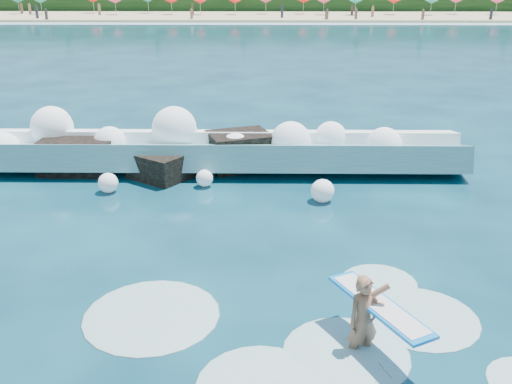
% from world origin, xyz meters
% --- Properties ---
extents(ground, '(200.00, 200.00, 0.00)m').
position_xyz_m(ground, '(0.00, 0.00, 0.00)').
color(ground, '#072A3E').
rests_on(ground, ground).
extents(beach, '(140.00, 20.00, 0.40)m').
position_xyz_m(beach, '(0.00, 78.00, 0.20)').
color(beach, tan).
rests_on(beach, ground).
extents(wet_band, '(140.00, 5.00, 0.08)m').
position_xyz_m(wet_band, '(0.00, 67.00, 0.04)').
color(wet_band, silver).
rests_on(wet_band, ground).
extents(breaking_wave, '(18.68, 2.88, 1.61)m').
position_xyz_m(breaking_wave, '(-0.63, 7.51, 0.56)').
color(breaking_wave, teal).
rests_on(breaking_wave, ground).
extents(rock_cluster, '(8.31, 3.52, 1.49)m').
position_xyz_m(rock_cluster, '(-2.25, 7.19, 0.47)').
color(rock_cluster, black).
rests_on(rock_cluster, ground).
extents(surfer_with_board, '(1.67, 2.96, 1.84)m').
position_xyz_m(surfer_with_board, '(3.63, -3.06, 0.68)').
color(surfer_with_board, '#946045').
rests_on(surfer_with_board, ground).
extents(wave_spray, '(14.76, 4.78, 2.21)m').
position_xyz_m(wave_spray, '(-1.04, 7.44, 1.07)').
color(wave_spray, white).
rests_on(wave_spray, ground).
extents(surf_foam, '(9.15, 5.58, 0.14)m').
position_xyz_m(surf_foam, '(2.28, -2.60, 0.00)').
color(surf_foam, silver).
rests_on(surf_foam, ground).
extents(beach_umbrellas, '(109.07, 6.24, 0.50)m').
position_xyz_m(beach_umbrellas, '(0.00, 79.46, 2.25)').
color(beach_umbrellas, red).
rests_on(beach_umbrellas, ground).
extents(beachgoers, '(104.65, 14.05, 1.92)m').
position_xyz_m(beachgoers, '(1.86, 74.25, 1.06)').
color(beachgoers, '#3F332D').
rests_on(beachgoers, ground).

